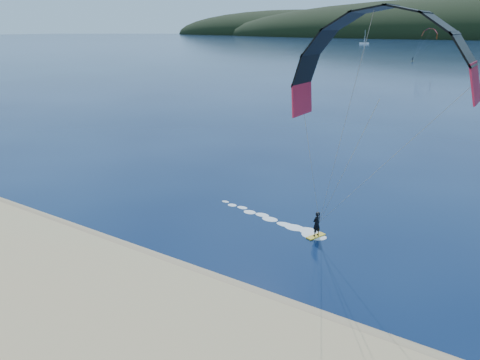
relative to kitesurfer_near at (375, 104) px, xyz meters
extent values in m
plane|color=#071334|center=(-13.91, -7.63, -11.43)|extent=(1800.00, 1800.00, 0.00)
cube|color=#8D7052|center=(-13.91, -3.13, -11.38)|extent=(220.00, 2.50, 0.10)
ellipsoid|color=black|center=(-393.91, 772.37, -11.43)|extent=(520.00, 220.00, 90.00)
cube|color=gold|center=(-5.38, 6.57, -11.37)|extent=(1.05, 1.67, 0.09)
imported|color=black|center=(-5.38, 6.57, -10.35)|extent=(0.70, 0.84, 1.97)
cylinder|color=gray|center=(-2.39, 3.01, -4.84)|extent=(0.02, 0.02, 13.26)
cube|color=gold|center=(-42.19, 199.40, -11.38)|extent=(0.88, 1.35, 0.07)
imported|color=black|center=(-42.19, 199.40, -10.56)|extent=(0.85, 0.94, 1.59)
cylinder|color=gray|center=(-38.67, 197.26, -5.29)|extent=(0.02, 0.02, 12.46)
cube|color=white|center=(-128.38, 392.70, -10.89)|extent=(8.98, 5.36, 1.49)
cylinder|color=white|center=(-128.38, 392.70, -5.02)|extent=(0.21, 0.21, 11.75)
cube|color=white|center=(-128.33, 394.20, -5.02)|extent=(0.95, 2.65, 8.54)
cube|color=white|center=(-128.33, 391.00, -7.16)|extent=(0.74, 2.04, 5.34)
camera|label=1|loc=(6.36, -22.11, 3.63)|focal=33.36mm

